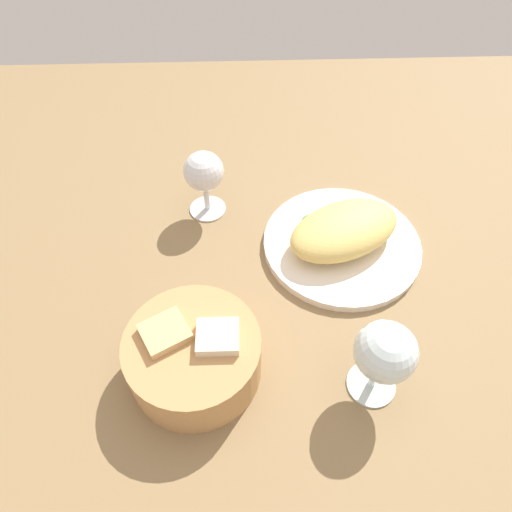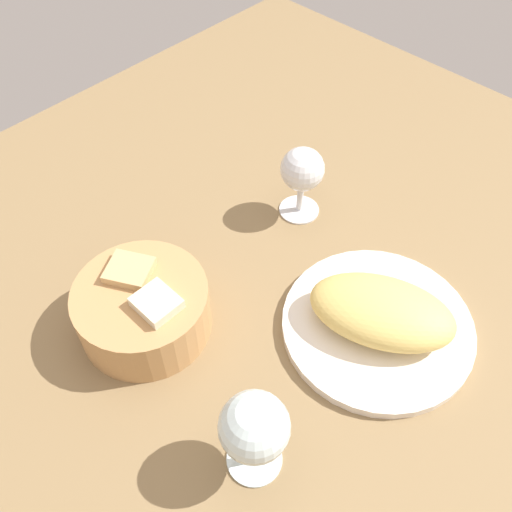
% 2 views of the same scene
% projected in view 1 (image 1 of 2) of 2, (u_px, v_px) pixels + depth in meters
% --- Properties ---
extents(ground_plane, '(1.40, 1.40, 0.02)m').
position_uv_depth(ground_plane, '(322.00, 298.00, 0.71)').
color(ground_plane, olive).
extents(plate, '(0.25, 0.25, 0.01)m').
position_uv_depth(plate, '(341.00, 244.00, 0.75)').
color(plate, white).
rests_on(plate, ground_plane).
extents(omelette, '(0.22, 0.18, 0.06)m').
position_uv_depth(omelette, '(344.00, 230.00, 0.73)').
color(omelette, '#E1C166').
rests_on(omelette, plate).
extents(lettuce_garnish, '(0.04, 0.04, 0.02)m').
position_uv_depth(lettuce_garnish, '(313.00, 219.00, 0.77)').
color(lettuce_garnish, '#3B8438').
rests_on(lettuce_garnish, plate).
extents(bread_basket, '(0.17, 0.17, 0.09)m').
position_uv_depth(bread_basket, '(194.00, 355.00, 0.59)').
color(bread_basket, tan).
rests_on(bread_basket, ground_plane).
extents(wine_glass_near, '(0.07, 0.07, 0.12)m').
position_uv_depth(wine_glass_near, '(204.00, 175.00, 0.75)').
color(wine_glass_near, silver).
rests_on(wine_glass_near, ground_plane).
extents(wine_glass_far, '(0.08, 0.08, 0.13)m').
position_uv_depth(wine_glass_far, '(385.00, 354.00, 0.54)').
color(wine_glass_far, silver).
rests_on(wine_glass_far, ground_plane).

